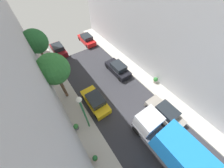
{
  "coord_description": "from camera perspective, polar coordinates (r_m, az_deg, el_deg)",
  "views": [
    {
      "loc": [
        -5.26,
        -1.69,
        12.62
      ],
      "look_at": [
        0.45,
        6.39,
        0.5
      ],
      "focal_mm": 19.11,
      "sensor_mm": 36.0,
      "label": 1
    }
  ],
  "objects": [
    {
      "name": "ground",
      "position": [
        13.78,
        14.8,
        -19.32
      ],
      "size": [
        32.0,
        32.0,
        0.0
      ],
      "primitive_type": "plane",
      "color": "#2D2D33"
    },
    {
      "name": "sidewalk_left",
      "position": [
        12.66,
        -4.07,
        -32.2
      ],
      "size": [
        2.0,
        44.0,
        0.15
      ],
      "primitive_type": "cube",
      "color": "#B7B2A8",
      "rests_on": "ground"
    },
    {
      "name": "sidewalk_right",
      "position": [
        16.3,
        27.3,
        -8.02
      ],
      "size": [
        2.0,
        44.0,
        0.15
      ],
      "primitive_type": "cube",
      "color": "#B7B2A8",
      "rests_on": "ground"
    },
    {
      "name": "parked_car_left_2",
      "position": [
        14.02,
        -7.95,
        -8.15
      ],
      "size": [
        1.78,
        4.2,
        1.57
      ],
      "color": "gold",
      "rests_on": "ground"
    },
    {
      "name": "parked_car_left_3",
      "position": [
        22.86,
        -24.27,
        14.83
      ],
      "size": [
        1.78,
        4.2,
        1.57
      ],
      "color": "maroon",
      "rests_on": "ground"
    },
    {
      "name": "parked_car_right_0",
      "position": [
        14.39,
        23.96,
        -12.42
      ],
      "size": [
        1.78,
        4.2,
        1.57
      ],
      "color": "gray",
      "rests_on": "ground"
    },
    {
      "name": "parked_car_right_1",
      "position": [
        17.35,
        2.81,
        7.38
      ],
      "size": [
        1.78,
        4.2,
        1.57
      ],
      "color": "black",
      "rests_on": "ground"
    },
    {
      "name": "parked_car_right_2",
      "position": [
        24.11,
        -11.98,
        20.13
      ],
      "size": [
        1.78,
        4.2,
        1.57
      ],
      "color": "red",
      "rests_on": "ground"
    },
    {
      "name": "delivery_truck",
      "position": [
        12.09,
        26.4,
        -25.07
      ],
      "size": [
        2.26,
        6.6,
        3.38
      ],
      "color": "#4C4C51",
      "rests_on": "ground"
    },
    {
      "name": "street_tree_0",
      "position": [
        18.45,
        -32.74,
        16.68
      ],
      "size": [
        2.99,
        2.99,
        5.83
      ],
      "color": "brown",
      "rests_on": "sidewalk_left"
    },
    {
      "name": "street_tree_2",
      "position": [
        12.86,
        -26.14,
        6.31
      ],
      "size": [
        3.11,
        3.11,
        6.06
      ],
      "color": "brown",
      "rests_on": "sidewalk_left"
    },
    {
      "name": "potted_plant_0",
      "position": [
        13.32,
        -16.82,
        -18.98
      ],
      "size": [
        0.5,
        0.5,
        0.76
      ],
      "color": "slate",
      "rests_on": "sidewalk_left"
    },
    {
      "name": "potted_plant_2",
      "position": [
        12.28,
        -8.1,
        -31.72
      ],
      "size": [
        0.45,
        0.45,
        0.72
      ],
      "color": "brown",
      "rests_on": "sidewalk_left"
    },
    {
      "name": "potted_plant_4",
      "position": [
        16.95,
        20.06,
        1.91
      ],
      "size": [
        0.59,
        0.59,
        0.89
      ],
      "color": "#B2A899",
      "rests_on": "sidewalk_right"
    },
    {
      "name": "lamp_post",
      "position": [
        10.27,
        -13.7,
        -12.04
      ],
      "size": [
        0.44,
        0.44,
        5.39
      ],
      "color": "#26723F",
      "rests_on": "sidewalk_left"
    }
  ]
}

